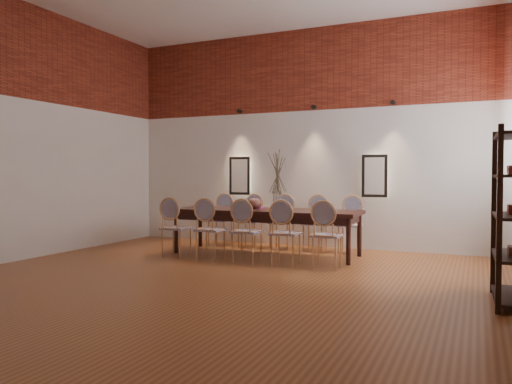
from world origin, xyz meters
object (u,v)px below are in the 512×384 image
at_px(vase, 277,201).
at_px(bowl, 255,204).
at_px(chair_far_d, 315,223).
at_px(chair_far_b, 250,221).
at_px(chair_far_c, 282,222).
at_px(chair_near_c, 247,231).
at_px(chair_near_e, 327,235).
at_px(chair_near_d, 286,233).
at_px(chair_far_e, 350,225).
at_px(book, 254,207).
at_px(chair_near_a, 177,228).
at_px(chair_near_b, 211,230).
at_px(chair_far_a, 220,220).
at_px(dining_table, 266,232).

distance_m(vase, bowl, 0.39).
bearing_deg(vase, chair_far_d, 63.17).
distance_m(chair_far_b, chair_far_c, 0.62).
bearing_deg(chair_near_c, chair_near_e, 0.00).
distance_m(chair_near_d, chair_far_e, 1.67).
distance_m(chair_near_c, bowl, 0.83).
bearing_deg(book, chair_near_d, -45.18).
bearing_deg(chair_far_b, chair_near_d, 128.49).
xyz_separation_m(chair_near_d, chair_near_e, (0.62, 0.02, 0.00)).
xyz_separation_m(chair_near_a, chair_near_b, (0.62, 0.02, 0.00)).
relative_size(chair_far_a, bowl, 3.92).
bearing_deg(book, chair_near_b, -108.54).
height_order(chair_far_d, book, chair_far_d).
xyz_separation_m(chair_far_a, bowl, (1.07, -0.80, 0.37)).
height_order(chair_near_b, chair_near_c, same).
bearing_deg(chair_near_e, chair_far_e, 90.00).
bearing_deg(chair_far_c, chair_near_a, 51.51).
bearing_deg(chair_near_c, chair_far_c, 90.00).
height_order(chair_near_a, chair_far_b, same).
distance_m(chair_near_a, chair_far_a, 1.55).
height_order(chair_near_a, chair_far_c, same).
bearing_deg(bowl, chair_near_b, -119.50).
height_order(chair_near_b, chair_far_a, same).
relative_size(chair_near_d, vase, 3.13).
distance_m(chair_near_c, chair_far_c, 1.55).
relative_size(chair_near_c, chair_near_e, 1.00).
bearing_deg(chair_far_d, chair_near_c, 68.32).
bearing_deg(chair_far_e, chair_near_a, 32.16).
height_order(chair_far_d, chair_far_e, same).
bearing_deg(chair_far_e, chair_far_b, 0.00).
distance_m(chair_far_b, chair_far_e, 1.85).
height_order(chair_near_e, chair_far_d, same).
bearing_deg(chair_near_b, chair_near_c, -0.00).
distance_m(chair_near_c, chair_near_d, 0.62).
height_order(dining_table, vase, vase).
bearing_deg(chair_far_d, chair_near_e, 111.68).
bearing_deg(chair_far_b, chair_far_c, -180.00).
bearing_deg(chair_near_c, chair_near_b, 180.00).
xyz_separation_m(chair_near_e, chair_far_c, (-1.27, 1.52, 0.00)).
xyz_separation_m(chair_far_c, chair_far_d, (0.62, 0.02, 0.00)).
height_order(chair_near_d, vase, vase).
height_order(chair_far_c, bowl, chair_far_c).
bearing_deg(chair_far_e, chair_far_c, 0.00).
relative_size(chair_far_b, bowl, 3.92).
distance_m(chair_near_b, book, 1.05).
height_order(chair_near_a, book, chair_near_a).
relative_size(chair_far_e, book, 3.62).
bearing_deg(chair_far_e, chair_near_b, 39.98).
distance_m(chair_near_a, chair_far_c, 1.98).
bearing_deg(chair_near_a, chair_near_e, 0.00).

